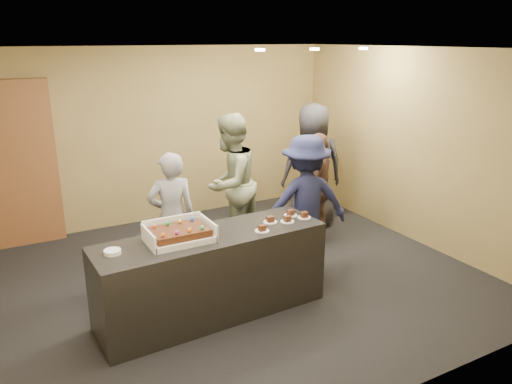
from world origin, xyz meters
TOP-DOWN VIEW (x-y plane):
  - room at (0.00, 0.00)m, footprint 6.04×6.00m
  - serving_counter at (-0.38, -0.61)m, footprint 2.43×0.80m
  - storage_cabinet at (-1.94, 2.41)m, footprint 1.04×0.15m
  - cake_box at (-0.72, -0.59)m, footprint 0.64×0.44m
  - sheet_cake at (-0.72, -0.61)m, footprint 0.54×0.38m
  - plate_stack at (-1.37, -0.60)m, footprint 0.16×0.16m
  - slice_a at (0.12, -0.78)m, footprint 0.15×0.15m
  - slice_b at (0.32, -0.59)m, footprint 0.15×0.15m
  - slice_c at (0.49, -0.67)m, footprint 0.15×0.15m
  - slice_d at (0.63, -0.52)m, footprint 0.15×0.15m
  - slice_e at (0.73, -0.65)m, footprint 0.15×0.15m
  - person_server_grey at (-0.45, 0.39)m, footprint 0.62×0.45m
  - person_sage_man at (0.53, 0.84)m, footprint 1.16×1.10m
  - person_navy_man at (1.14, -0.06)m, footprint 1.22×0.90m
  - person_brown_extra at (1.76, 0.53)m, footprint 0.95×0.89m
  - person_dark_suit at (2.05, 1.09)m, footprint 1.08×0.90m
  - ceiling_spotlights at (1.60, 0.50)m, footprint 1.72×0.12m

SIDE VIEW (x-z plane):
  - serving_counter at x=-0.38m, z-range 0.00..0.90m
  - person_server_grey at x=-0.45m, z-range 0.00..1.57m
  - person_brown_extra at x=1.76m, z-range 0.00..1.57m
  - person_navy_man at x=1.14m, z-range 0.00..1.69m
  - plate_stack at x=-1.37m, z-range 0.90..0.94m
  - slice_a at x=0.12m, z-range 0.89..0.96m
  - slice_b at x=0.32m, z-range 0.89..0.96m
  - slice_c at x=0.49m, z-range 0.89..0.96m
  - slice_d at x=0.63m, z-range 0.89..0.96m
  - slice_e at x=0.73m, z-range 0.89..0.96m
  - person_sage_man at x=0.53m, z-range 0.00..1.88m
  - cake_box at x=-0.72m, z-range 0.85..1.04m
  - person_dark_suit at x=2.05m, z-range 0.00..1.90m
  - sheet_cake at x=-0.72m, z-range 0.94..1.05m
  - storage_cabinet at x=-1.94m, z-range 0.00..2.29m
  - room at x=0.00m, z-range 0.00..2.70m
  - ceiling_spotlights at x=1.60m, z-range 2.66..2.69m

